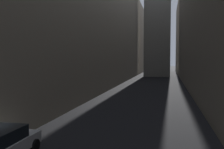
{
  "coord_description": "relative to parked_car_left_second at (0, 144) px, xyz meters",
  "views": [
    {
      "loc": [
        2.67,
        2.44,
        4.44
      ],
      "look_at": [
        0.0,
        15.24,
        3.69
      ],
      "focal_mm": 42.93,
      "sensor_mm": 36.0,
      "label": 1
    }
  ],
  "objects": [
    {
      "name": "parked_car_left_second",
      "position": [
        0.0,
        0.0,
        0.0
      ],
      "size": [
        1.94,
        4.27,
        1.45
      ],
      "rotation": [
        0.0,
        0.0,
        1.57
      ],
      "color": "silver",
      "rests_on": "ground"
    },
    {
      "name": "building_block_right",
      "position": [
        16.16,
        37.42,
        10.26
      ],
      "size": [
        12.52,
        108.0,
        22.03
      ],
      "primitive_type": "cube",
      "color": "#756B5B",
      "rests_on": "ground"
    },
    {
      "name": "building_block_left",
      "position": [
        -9.02,
        37.42,
        9.97
      ],
      "size": [
        15.84,
        108.0,
        21.45
      ],
      "primitive_type": "cube",
      "color": "#756B5B",
      "rests_on": "ground"
    },
    {
      "name": "ground_plane",
      "position": [
        4.4,
        35.42,
        -0.76
      ],
      "size": [
        264.0,
        264.0,
        0.0
      ],
      "primitive_type": "plane",
      "color": "black"
    }
  ]
}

